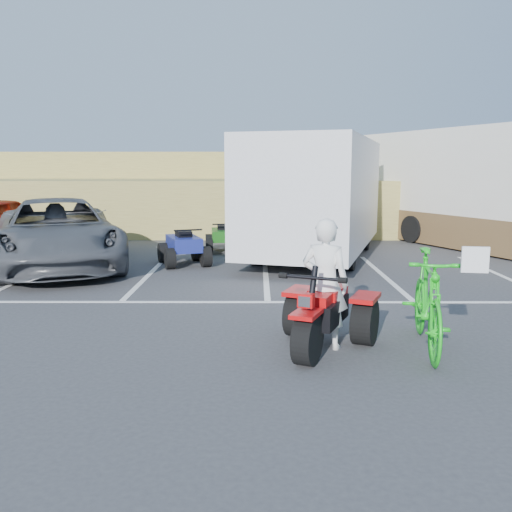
{
  "coord_description": "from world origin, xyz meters",
  "views": [
    {
      "loc": [
        -0.18,
        -7.29,
        2.44
      ],
      "look_at": [
        -0.21,
        1.56,
        1.0
      ],
      "focal_mm": 38.0,
      "sensor_mm": 36.0,
      "label": 1
    }
  ],
  "objects_px": {
    "cargo_trailer": "(316,194)",
    "quad_atv_blue": "(184,265)",
    "red_trike_atv": "(321,350)",
    "green_dirt_bike": "(428,301)",
    "grey_pickup": "(57,233)",
    "rv_motorhome": "(491,198)",
    "quad_atv_green": "(223,252)",
    "rider": "(325,284)"
  },
  "relations": [
    {
      "from": "cargo_trailer",
      "to": "quad_atv_blue",
      "type": "distance_m",
      "value": 4.08
    },
    {
      "from": "red_trike_atv",
      "to": "green_dirt_bike",
      "type": "relative_size",
      "value": 0.77
    },
    {
      "from": "grey_pickup",
      "to": "quad_atv_blue",
      "type": "xyz_separation_m",
      "value": [
        3.07,
        0.35,
        -0.85
      ]
    },
    {
      "from": "grey_pickup",
      "to": "rv_motorhome",
      "type": "distance_m",
      "value": 12.41
    },
    {
      "from": "red_trike_atv",
      "to": "rv_motorhome",
      "type": "distance_m",
      "value": 11.32
    },
    {
      "from": "red_trike_atv",
      "to": "quad_atv_green",
      "type": "height_order",
      "value": "red_trike_atv"
    },
    {
      "from": "quad_atv_blue",
      "to": "cargo_trailer",
      "type": "bearing_deg",
      "value": -0.04
    },
    {
      "from": "grey_pickup",
      "to": "quad_atv_blue",
      "type": "distance_m",
      "value": 3.21
    },
    {
      "from": "rv_motorhome",
      "to": "quad_atv_blue",
      "type": "height_order",
      "value": "rv_motorhome"
    },
    {
      "from": "rv_motorhome",
      "to": "grey_pickup",
      "type": "bearing_deg",
      "value": 169.99
    },
    {
      "from": "quad_atv_blue",
      "to": "quad_atv_green",
      "type": "bearing_deg",
      "value": 48.66
    },
    {
      "from": "red_trike_atv",
      "to": "rv_motorhome",
      "type": "relative_size",
      "value": 0.17
    },
    {
      "from": "red_trike_atv",
      "to": "quad_atv_blue",
      "type": "height_order",
      "value": "red_trike_atv"
    },
    {
      "from": "cargo_trailer",
      "to": "quad_atv_blue",
      "type": "xyz_separation_m",
      "value": [
        -3.48,
        -1.24,
        -1.74
      ]
    },
    {
      "from": "cargo_trailer",
      "to": "quad_atv_green",
      "type": "distance_m",
      "value": 3.27
    },
    {
      "from": "rider",
      "to": "quad_atv_green",
      "type": "relative_size",
      "value": 1.31
    },
    {
      "from": "rider",
      "to": "cargo_trailer",
      "type": "height_order",
      "value": "cargo_trailer"
    },
    {
      "from": "grey_pickup",
      "to": "cargo_trailer",
      "type": "xyz_separation_m",
      "value": [
        6.55,
        1.59,
        0.89
      ]
    },
    {
      "from": "quad_atv_blue",
      "to": "quad_atv_green",
      "type": "xyz_separation_m",
      "value": [
        0.86,
        2.16,
        0.0
      ]
    },
    {
      "from": "rider",
      "to": "quad_atv_green",
      "type": "distance_m",
      "value": 8.83
    },
    {
      "from": "grey_pickup",
      "to": "rv_motorhome",
      "type": "relative_size",
      "value": 0.61
    },
    {
      "from": "red_trike_atv",
      "to": "green_dirt_bike",
      "type": "distance_m",
      "value": 1.58
    },
    {
      "from": "rider",
      "to": "rv_motorhome",
      "type": "height_order",
      "value": "rv_motorhome"
    },
    {
      "from": "rv_motorhome",
      "to": "quad_atv_blue",
      "type": "relative_size",
      "value": 6.74
    },
    {
      "from": "cargo_trailer",
      "to": "quad_atv_green",
      "type": "height_order",
      "value": "cargo_trailer"
    },
    {
      "from": "green_dirt_bike",
      "to": "rider",
      "type": "bearing_deg",
      "value": -175.0
    },
    {
      "from": "grey_pickup",
      "to": "red_trike_atv",
      "type": "bearing_deg",
      "value": -68.94
    },
    {
      "from": "red_trike_atv",
      "to": "cargo_trailer",
      "type": "bearing_deg",
      "value": 107.83
    },
    {
      "from": "red_trike_atv",
      "to": "quad_atv_blue",
      "type": "bearing_deg",
      "value": 135.93
    },
    {
      "from": "quad_atv_green",
      "to": "red_trike_atv",
      "type": "bearing_deg",
      "value": -83.87
    },
    {
      "from": "green_dirt_bike",
      "to": "quad_atv_green",
      "type": "relative_size",
      "value": 1.65
    },
    {
      "from": "grey_pickup",
      "to": "rv_motorhome",
      "type": "bearing_deg",
      "value": -7.33
    },
    {
      "from": "green_dirt_bike",
      "to": "rv_motorhome",
      "type": "height_order",
      "value": "rv_motorhome"
    },
    {
      "from": "cargo_trailer",
      "to": "quad_atv_green",
      "type": "bearing_deg",
      "value": 177.65
    },
    {
      "from": "green_dirt_bike",
      "to": "quad_atv_blue",
      "type": "xyz_separation_m",
      "value": [
        -4.17,
        6.51,
        -0.68
      ]
    },
    {
      "from": "rider",
      "to": "grey_pickup",
      "type": "relative_size",
      "value": 0.29
    },
    {
      "from": "rider",
      "to": "grey_pickup",
      "type": "xyz_separation_m",
      "value": [
        -5.87,
        6.06,
        -0.04
      ]
    },
    {
      "from": "cargo_trailer",
      "to": "rv_motorhome",
      "type": "relative_size",
      "value": 0.73
    },
    {
      "from": "red_trike_atv",
      "to": "quad_atv_blue",
      "type": "distance_m",
      "value": 7.1
    },
    {
      "from": "green_dirt_bike",
      "to": "cargo_trailer",
      "type": "distance_m",
      "value": 7.85
    },
    {
      "from": "quad_atv_blue",
      "to": "rider",
      "type": "bearing_deg",
      "value": -86.05
    },
    {
      "from": "rv_motorhome",
      "to": "red_trike_atv",
      "type": "bearing_deg",
      "value": -148.17
    }
  ]
}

